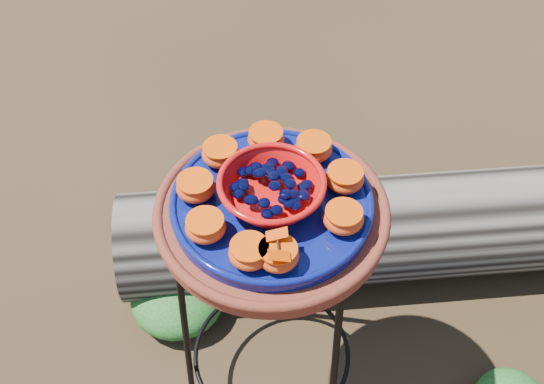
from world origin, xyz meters
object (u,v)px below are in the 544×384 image
(terracotta_saucer, at_px, (272,215))
(cobalt_plate, at_px, (272,204))
(driftwood_log, at_px, (407,227))
(plant_stand, at_px, (272,313))
(red_bowl, at_px, (272,191))

(terracotta_saucer, xyz_separation_m, cobalt_plate, (0.00, 0.00, 0.03))
(terracotta_saucer, bearing_deg, driftwood_log, 63.07)
(plant_stand, bearing_deg, cobalt_plate, 0.00)
(red_bowl, bearing_deg, cobalt_plate, 0.00)
(cobalt_plate, bearing_deg, driftwood_log, 63.07)
(cobalt_plate, distance_m, driftwood_log, 0.83)
(plant_stand, height_order, red_bowl, red_bowl)
(red_bowl, bearing_deg, terracotta_saucer, 0.00)
(red_bowl, bearing_deg, plant_stand, 0.00)
(terracotta_saucer, height_order, driftwood_log, terracotta_saucer)
(plant_stand, distance_m, cobalt_plate, 0.40)
(plant_stand, relative_size, terracotta_saucer, 1.54)
(terracotta_saucer, relative_size, red_bowl, 2.33)
(driftwood_log, bearing_deg, cobalt_plate, -116.93)
(cobalt_plate, bearing_deg, plant_stand, 0.00)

